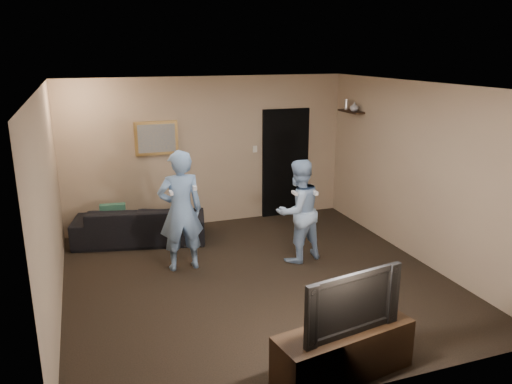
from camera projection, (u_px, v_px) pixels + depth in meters
name	position (u px, v px, depth m)	size (l,w,h in m)	color
ground	(256.00, 279.00, 6.83)	(5.00, 5.00, 0.00)	black
ceiling	(256.00, 86.00, 6.12)	(5.00, 5.00, 0.04)	silver
wall_back	(209.00, 152.00, 8.74)	(5.00, 0.04, 2.60)	tan
wall_front	(355.00, 262.00, 4.21)	(5.00, 0.04, 2.60)	tan
wall_left	(50.00, 207.00, 5.67)	(0.04, 5.00, 2.60)	tan
wall_right	(418.00, 172.00, 7.28)	(0.04, 5.00, 2.60)	tan
sofa	(140.00, 224.00, 8.10)	(2.07, 0.81, 0.61)	black
throw_pillow	(113.00, 216.00, 7.92)	(0.40, 0.13, 0.40)	#174738
painting_frame	(156.00, 138.00, 8.35)	(0.72, 0.05, 0.57)	olive
painting_canvas	(157.00, 138.00, 8.32)	(0.62, 0.01, 0.47)	slate
doorway	(285.00, 163.00, 9.26)	(0.90, 0.06, 2.00)	black
light_switch	(255.00, 149.00, 8.99)	(0.08, 0.02, 0.12)	silver
wall_shelf	(351.00, 111.00, 8.68)	(0.20, 0.60, 0.03)	black
shelf_vase	(354.00, 107.00, 8.56)	(0.15, 0.15, 0.16)	silver
shelf_figurine	(346.00, 104.00, 8.81)	(0.06, 0.06, 0.18)	silver
tv_console	(343.00, 352.00, 4.76)	(1.39, 0.45, 0.50)	black
television	(346.00, 300.00, 4.60)	(1.06, 0.14, 0.61)	black
wii_player_left	(181.00, 211.00, 6.95)	(0.64, 0.50, 1.73)	#759CCA
wii_player_right	(298.00, 211.00, 7.26)	(0.86, 0.75, 1.53)	#99BADF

